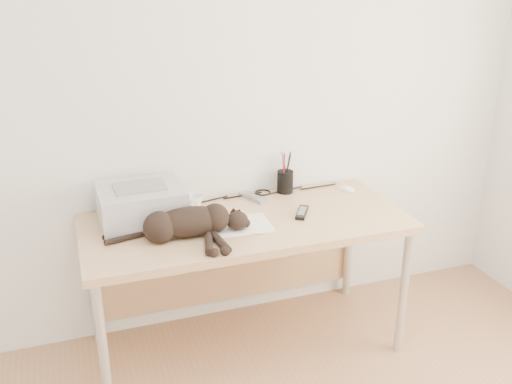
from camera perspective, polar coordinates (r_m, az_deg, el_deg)
name	(u,v)px	position (r m, az deg, el deg)	size (l,w,h in m)	color
wall_back	(223,93)	(2.97, -3.28, 9.81)	(3.50, 3.50, 0.00)	silver
desk	(241,237)	(2.95, -1.52, -4.54)	(1.60, 0.70, 0.74)	#D9AF7F
printer	(141,204)	(2.82, -11.42, -1.23)	(0.41, 0.35, 0.19)	#A0A0A5
papers	(233,225)	(2.76, -2.30, -3.29)	(0.39, 0.31, 0.01)	white
cat	(186,224)	(2.63, -7.04, -3.22)	(0.67, 0.31, 0.15)	black
mug	(194,203)	(2.92, -6.25, -1.15)	(0.09, 0.09, 0.09)	white
pen_cup	(285,181)	(3.15, 2.93, 1.07)	(0.09, 0.09, 0.23)	black
remote_grey	(253,197)	(3.07, -0.30, -0.54)	(0.05, 0.18, 0.02)	gray
remote_black	(302,213)	(2.89, 4.62, -2.06)	(0.05, 0.16, 0.02)	black
mouse	(347,187)	(3.23, 9.05, 0.50)	(0.06, 0.11, 0.04)	white
cable_tangle	(228,197)	(3.09, -2.81, -0.49)	(1.36, 0.09, 0.01)	black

